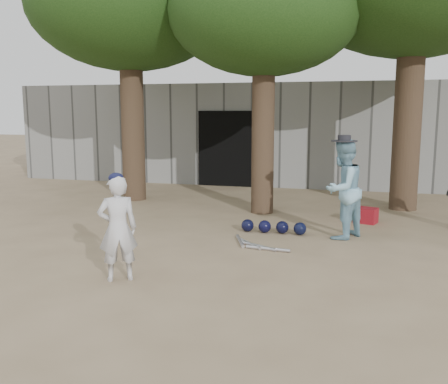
% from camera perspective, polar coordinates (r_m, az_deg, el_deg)
% --- Properties ---
extents(ground, '(70.00, 70.00, 0.00)m').
position_cam_1_polar(ground, '(7.18, -6.79, -8.54)').
color(ground, '#937C5E').
rests_on(ground, ground).
extents(boy_player, '(0.60, 0.54, 1.38)m').
position_cam_1_polar(boy_player, '(6.58, -12.05, -4.10)').
color(boy_player, silver).
rests_on(boy_player, ground).
extents(spectator_blue, '(0.99, 1.05, 1.72)m').
position_cam_1_polar(spectator_blue, '(8.81, 13.38, 0.31)').
color(spectator_blue, '#84B7CD').
rests_on(spectator_blue, ground).
extents(red_bag, '(0.50, 0.44, 0.30)m').
position_cam_1_polar(red_bag, '(10.27, 15.89, -2.58)').
color(red_bag, maroon).
rests_on(red_bag, ground).
extents(back_building, '(16.00, 5.24, 3.00)m').
position_cam_1_polar(back_building, '(16.89, 6.31, 6.81)').
color(back_building, gray).
rests_on(back_building, ground).
extents(helmet_row, '(1.19, 0.25, 0.23)m').
position_cam_1_polar(helmet_row, '(9.08, 5.67, -4.00)').
color(helmet_row, black).
rests_on(helmet_row, ground).
extents(bat_pile, '(1.06, 0.79, 0.06)m').
position_cam_1_polar(bat_pile, '(8.20, 3.40, -6.04)').
color(bat_pile, '#B9B8BF').
rests_on(bat_pile, ground).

